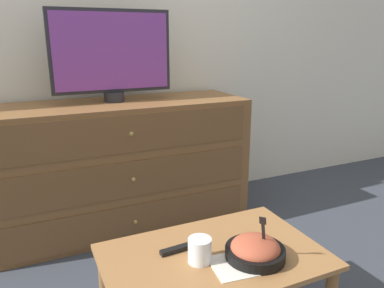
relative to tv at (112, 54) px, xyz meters
name	(u,v)px	position (x,y,z in m)	size (l,w,h in m)	color
ground_plane	(109,207)	(-0.03, 0.25, -1.10)	(12.00, 12.00, 0.00)	#383D47
wall_back	(96,20)	(-0.03, 0.28, 0.20)	(12.00, 0.05, 2.60)	silver
dresser	(122,165)	(0.01, -0.04, -0.69)	(1.58, 0.54, 0.81)	brown
tv	(112,54)	(0.00, 0.00, 0.00)	(0.72, 0.12, 0.54)	#232328
coffee_table	(214,269)	(0.08, -1.18, -0.75)	(0.82, 0.53, 0.41)	#9E6B3D
takeout_bowl	(255,250)	(0.20, -1.26, -0.66)	(0.22, 0.22, 0.19)	black
drink_cup	(200,252)	(0.01, -1.20, -0.65)	(0.09, 0.09, 0.09)	white
napkin	(235,265)	(0.11, -1.28, -0.69)	(0.18, 0.18, 0.00)	silver
remote_control	(177,249)	(-0.04, -1.10, -0.68)	(0.14, 0.04, 0.02)	black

